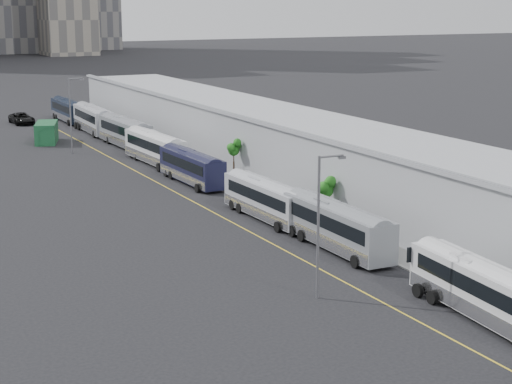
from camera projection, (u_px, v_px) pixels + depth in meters
sidewalk at (365, 222)px, 75.75m from camera, size 10.00×170.00×0.12m
lane_line at (260, 237)px, 71.15m from camera, size 0.12×160.00×0.02m
depot at (403, 180)px, 76.75m from camera, size 12.45×160.40×7.20m
bus_2 at (480, 294)px, 52.90m from camera, size 3.47×12.42×3.58m
bus_3 at (337, 230)px, 67.18m from camera, size 2.88×12.92×3.77m
bus_4 at (267, 203)px, 76.69m from camera, size 2.75×12.28×3.58m
bus_5 at (192, 170)px, 91.73m from camera, size 2.79×12.19×3.55m
bus_6 at (155, 151)px, 102.73m from camera, size 3.22×13.23×3.84m
bus_7 at (125, 135)px, 114.71m from camera, size 3.22×13.53×3.93m
bus_8 at (94, 122)px, 127.16m from camera, size 3.09×13.63×3.97m
bus_9 at (69, 112)px, 138.69m from camera, size 2.78×12.46×3.63m
tree_2 at (326, 189)px, 75.65m from camera, size 1.39×1.39×3.73m
tree_3 at (234, 149)px, 92.32m from camera, size 1.25×1.25×4.27m
street_lamp_near at (321, 218)px, 55.45m from camera, size 2.04×0.22×9.57m
street_lamp_far at (72, 110)px, 109.13m from camera, size 2.04×0.22×9.68m
shipping_container at (47, 133)px, 118.26m from camera, size 4.61×7.04×2.81m
suv at (22, 118)px, 136.39m from camera, size 3.32×6.57×1.78m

